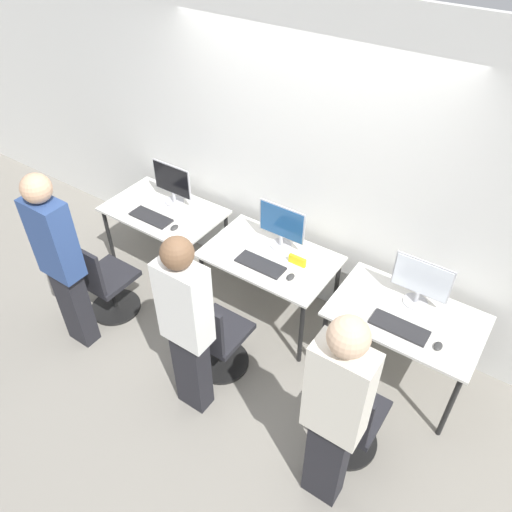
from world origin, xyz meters
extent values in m
plane|color=gray|center=(0.00, 0.00, 0.00)|extent=(20.00, 20.00, 0.00)
cube|color=silver|center=(0.00, 0.86, 1.40)|extent=(12.00, 0.05, 2.80)
cube|color=silver|center=(-1.26, 0.37, 0.73)|extent=(1.15, 0.74, 0.02)
cylinder|color=black|center=(-1.79, 0.05, 0.36)|extent=(0.04, 0.04, 0.72)
cylinder|color=black|center=(-0.73, 0.05, 0.36)|extent=(0.04, 0.04, 0.72)
cylinder|color=black|center=(-1.79, 0.69, 0.36)|extent=(0.04, 0.04, 0.72)
cylinder|color=black|center=(-0.73, 0.69, 0.36)|extent=(0.04, 0.04, 0.72)
cylinder|color=#B2B2B7|center=(-1.26, 0.53, 0.75)|extent=(0.19, 0.19, 0.01)
cylinder|color=#B2B2B7|center=(-1.26, 0.53, 0.80)|extent=(0.04, 0.04, 0.10)
cube|color=#B2B2B7|center=(-1.26, 0.54, 1.00)|extent=(0.45, 0.01, 0.32)
cube|color=black|center=(-1.26, 0.53, 1.00)|extent=(0.43, 0.01, 0.30)
cube|color=#262628|center=(-1.26, 0.19, 0.75)|extent=(0.44, 0.17, 0.02)
ellipsoid|color=#333333|center=(-0.96, 0.19, 0.76)|extent=(0.06, 0.09, 0.03)
cylinder|color=black|center=(-1.29, -0.41, 0.01)|extent=(0.48, 0.48, 0.03)
cylinder|color=black|center=(-1.29, -0.41, 0.21)|extent=(0.04, 0.04, 0.36)
cube|color=#232328|center=(-1.29, -0.41, 0.42)|extent=(0.44, 0.44, 0.05)
cube|color=#232328|center=(-1.29, -0.62, 0.66)|extent=(0.40, 0.04, 0.44)
cube|color=#232328|center=(-1.25, -0.83, 0.40)|extent=(0.25, 0.16, 0.81)
cube|color=navy|center=(-1.25, -0.83, 1.16)|extent=(0.36, 0.20, 0.70)
sphere|color=tan|center=(-1.25, -0.83, 1.62)|extent=(0.23, 0.23, 0.23)
cube|color=silver|center=(0.00, 0.37, 0.73)|extent=(1.15, 0.74, 0.02)
cylinder|color=black|center=(-0.53, 0.05, 0.36)|extent=(0.04, 0.04, 0.72)
cylinder|color=black|center=(0.53, 0.05, 0.36)|extent=(0.04, 0.04, 0.72)
cylinder|color=black|center=(-0.53, 0.69, 0.36)|extent=(0.04, 0.04, 0.72)
cylinder|color=black|center=(0.53, 0.69, 0.36)|extent=(0.04, 0.04, 0.72)
cylinder|color=#B2B2B7|center=(0.00, 0.54, 0.75)|extent=(0.19, 0.19, 0.01)
cylinder|color=#B2B2B7|center=(0.00, 0.54, 0.80)|extent=(0.04, 0.04, 0.10)
cube|color=#B2B2B7|center=(0.00, 0.55, 1.00)|extent=(0.45, 0.01, 0.32)
cube|color=navy|center=(0.00, 0.54, 1.00)|extent=(0.43, 0.01, 0.30)
cube|color=#262628|center=(0.00, 0.21, 0.75)|extent=(0.44, 0.17, 0.02)
ellipsoid|color=#333333|center=(0.30, 0.22, 0.76)|extent=(0.06, 0.09, 0.03)
cylinder|color=black|center=(-0.02, -0.36, 0.01)|extent=(0.48, 0.48, 0.03)
cylinder|color=black|center=(-0.02, -0.36, 0.21)|extent=(0.04, 0.04, 0.36)
cube|color=#232328|center=(-0.02, -0.36, 0.42)|extent=(0.44, 0.44, 0.05)
cube|color=#232328|center=(-0.02, -0.56, 0.66)|extent=(0.40, 0.04, 0.44)
cube|color=#232328|center=(0.03, -0.78, 0.39)|extent=(0.25, 0.16, 0.78)
cube|color=white|center=(0.03, -0.78, 1.12)|extent=(0.36, 0.20, 0.68)
sphere|color=brown|center=(0.03, -0.78, 1.57)|extent=(0.22, 0.22, 0.22)
cube|color=silver|center=(1.26, 0.37, 0.73)|extent=(1.15, 0.74, 0.02)
cylinder|color=black|center=(0.73, 0.05, 0.36)|extent=(0.04, 0.04, 0.72)
cylinder|color=black|center=(1.79, 0.05, 0.36)|extent=(0.04, 0.04, 0.72)
cylinder|color=black|center=(0.73, 0.69, 0.36)|extent=(0.04, 0.04, 0.72)
cylinder|color=black|center=(1.79, 0.69, 0.36)|extent=(0.04, 0.04, 0.72)
cylinder|color=#B2B2B7|center=(1.26, 0.54, 0.75)|extent=(0.19, 0.19, 0.01)
cylinder|color=#B2B2B7|center=(1.26, 0.54, 0.80)|extent=(0.04, 0.04, 0.10)
cube|color=#B2B2B7|center=(1.26, 0.54, 1.00)|extent=(0.45, 0.01, 0.32)
cube|color=silver|center=(1.26, 0.53, 1.00)|extent=(0.43, 0.01, 0.30)
cube|color=#262628|center=(1.26, 0.21, 0.75)|extent=(0.44, 0.17, 0.02)
ellipsoid|color=#333333|center=(1.56, 0.19, 0.76)|extent=(0.06, 0.09, 0.03)
cylinder|color=black|center=(1.22, -0.42, 0.01)|extent=(0.48, 0.48, 0.03)
cylinder|color=black|center=(1.22, -0.42, 0.21)|extent=(0.04, 0.04, 0.36)
cube|color=#232328|center=(1.22, -0.42, 0.42)|extent=(0.44, 0.44, 0.05)
cube|color=#232328|center=(1.22, -0.62, 0.66)|extent=(0.40, 0.04, 0.44)
cube|color=#232328|center=(1.24, -0.84, 0.41)|extent=(0.25, 0.16, 0.81)
cube|color=silver|center=(1.24, -0.84, 1.17)|extent=(0.36, 0.20, 0.71)
sphere|color=beige|center=(1.24, -0.84, 1.63)|extent=(0.23, 0.23, 0.23)
cube|color=yellow|center=(0.25, 0.40, 0.78)|extent=(0.16, 0.03, 0.08)
camera|label=1|loc=(1.79, -2.47, 3.56)|focal=35.00mm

